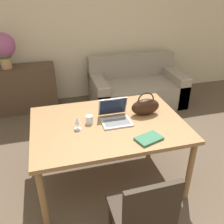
% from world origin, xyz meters
% --- Properties ---
extents(wall_back, '(10.00, 0.06, 2.70)m').
position_xyz_m(wall_back, '(0.00, 3.05, 1.35)').
color(wall_back, beige).
rests_on(wall_back, ground_plane).
extents(dining_table, '(1.54, 1.10, 0.74)m').
position_xyz_m(dining_table, '(0.06, 0.73, 0.67)').
color(dining_table, olive).
rests_on(dining_table, ground_plane).
extents(chair, '(0.45, 0.45, 0.89)m').
position_xyz_m(chair, '(0.09, -0.22, 0.49)').
color(chair, '#2D2319').
rests_on(chair, ground_plane).
extents(couch, '(1.60, 0.89, 0.82)m').
position_xyz_m(couch, '(1.02, 2.48, 0.28)').
color(couch, gray).
rests_on(couch, ground_plane).
extents(sideboard, '(1.19, 0.40, 0.78)m').
position_xyz_m(sideboard, '(-0.96, 2.72, 0.39)').
color(sideboard, '#4C3828').
rests_on(sideboard, ground_plane).
extents(laptop, '(0.30, 0.30, 0.22)m').
position_xyz_m(laptop, '(0.14, 0.77, 0.80)').
color(laptop, '#ADADB2').
rests_on(laptop, dining_table).
extents(drinking_glass, '(0.07, 0.07, 0.09)m').
position_xyz_m(drinking_glass, '(-0.13, 0.77, 0.78)').
color(drinking_glass, silver).
rests_on(drinking_glass, dining_table).
extents(wine_glass, '(0.07, 0.07, 0.13)m').
position_xyz_m(wine_glass, '(-0.26, 0.69, 0.83)').
color(wine_glass, silver).
rests_on(wine_glass, dining_table).
extents(handbag, '(0.31, 0.14, 0.26)m').
position_xyz_m(handbag, '(0.49, 0.80, 0.83)').
color(handbag, black).
rests_on(handbag, dining_table).
extents(flower_vase, '(0.38, 0.38, 0.54)m').
position_xyz_m(flower_vase, '(-1.08, 2.70, 1.09)').
color(flower_vase, tan).
rests_on(flower_vase, sideboard).
extents(book, '(0.27, 0.22, 0.02)m').
position_xyz_m(book, '(0.34, 0.34, 0.75)').
color(book, '#336B4C').
rests_on(book, dining_table).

